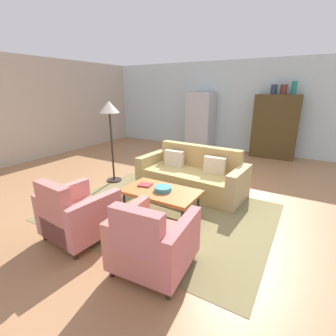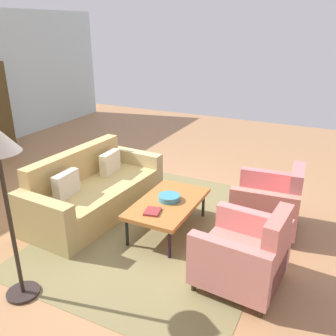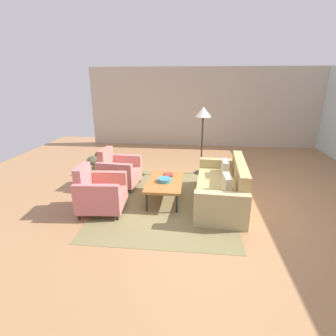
# 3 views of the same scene
# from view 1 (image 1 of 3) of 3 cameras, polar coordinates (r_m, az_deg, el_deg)

# --- Properties ---
(ground_plane) EXTENTS (12.00, 12.00, 0.00)m
(ground_plane) POSITION_cam_1_polar(r_m,az_deg,el_deg) (4.68, 5.15, -6.67)
(ground_plane) COLOR #A9784F
(wall_back) EXTENTS (10.00, 0.12, 2.80)m
(wall_back) POSITION_cam_1_polar(r_m,az_deg,el_deg) (8.24, 18.37, 13.28)
(wall_back) COLOR silver
(wall_back) RESTS_ON ground
(wall_left) EXTENTS (0.12, 8.33, 2.80)m
(wall_left) POSITION_cam_1_polar(r_m,az_deg,el_deg) (7.83, -30.49, 11.55)
(wall_left) COLOR beige
(wall_left) RESTS_ON ground
(area_rug) EXTENTS (3.40, 2.60, 0.01)m
(area_rug) POSITION_cam_1_polar(r_m,az_deg,el_deg) (4.11, -1.24, -10.22)
(area_rug) COLOR olive
(area_rug) RESTS_ON ground
(couch) EXTENTS (2.15, 1.03, 0.86)m
(couch) POSITION_cam_1_polar(r_m,az_deg,el_deg) (4.91, 5.76, -1.84)
(couch) COLOR tan
(couch) RESTS_ON ground
(coffee_table) EXTENTS (1.20, 0.70, 0.41)m
(coffee_table) POSITION_cam_1_polar(r_m,az_deg,el_deg) (3.91, -1.66, -5.71)
(coffee_table) COLOR black
(coffee_table) RESTS_ON ground
(armchair_left) EXTENTS (0.86, 0.86, 0.88)m
(armchair_left) POSITION_cam_1_polar(r_m,az_deg,el_deg) (3.52, -20.76, -10.39)
(armchair_left) COLOR #342613
(armchair_left) RESTS_ON ground
(armchair_right) EXTENTS (0.86, 0.86, 0.88)m
(armchair_right) POSITION_cam_1_polar(r_m,az_deg,el_deg) (2.78, -3.93, -17.21)
(armchair_right) COLOR #392318
(armchair_right) RESTS_ON ground
(fruit_bowl) EXTENTS (0.27, 0.27, 0.07)m
(fruit_bowl) POSITION_cam_1_polar(r_m,az_deg,el_deg) (3.86, -1.20, -4.86)
(fruit_bowl) COLOR teal
(fruit_bowl) RESTS_ON coffee_table
(book_stack) EXTENTS (0.24, 0.22, 0.02)m
(book_stack) POSITION_cam_1_polar(r_m,az_deg,el_deg) (4.09, -5.38, -3.93)
(book_stack) COLOR maroon
(book_stack) RESTS_ON coffee_table
(cabinet) EXTENTS (1.20, 0.51, 1.80)m
(cabinet) POSITION_cam_1_polar(r_m,az_deg,el_deg) (7.81, 23.63, 8.78)
(cabinet) COLOR #493719
(cabinet) RESTS_ON ground
(vase_tall) EXTENTS (0.17, 0.17, 0.26)m
(vase_tall) POSITION_cam_1_polar(r_m,az_deg,el_deg) (7.75, 23.47, 16.45)
(vase_tall) COLOR #273449
(vase_tall) RESTS_ON cabinet
(vase_round) EXTENTS (0.18, 0.18, 0.26)m
(vase_round) POSITION_cam_1_polar(r_m,az_deg,el_deg) (7.72, 25.36, 16.21)
(vase_round) COLOR maroon
(vase_round) RESTS_ON cabinet
(vase_small) EXTENTS (0.14, 0.14, 0.35)m
(vase_small) POSITION_cam_1_polar(r_m,az_deg,el_deg) (7.70, 27.32, 16.27)
(vase_small) COLOR #1C7966
(vase_small) RESTS_ON cabinet
(refrigerator) EXTENTS (0.80, 0.73, 1.85)m
(refrigerator) POSITION_cam_1_polar(r_m,az_deg,el_deg) (8.29, 7.60, 10.72)
(refrigerator) COLOR #B7BABF
(refrigerator) RESTS_ON ground
(floor_lamp) EXTENTS (0.40, 0.40, 1.72)m
(floor_lamp) POSITION_cam_1_polar(r_m,az_deg,el_deg) (5.26, -13.44, 12.01)
(floor_lamp) COLOR #2D2422
(floor_lamp) RESTS_ON ground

